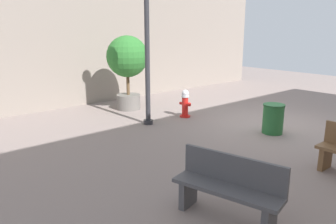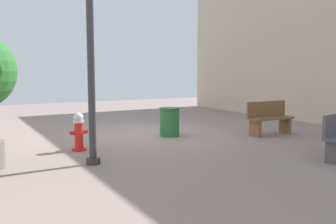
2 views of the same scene
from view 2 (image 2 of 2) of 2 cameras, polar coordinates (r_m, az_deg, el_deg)
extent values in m
plane|color=gray|center=(10.91, -3.40, -3.28)|extent=(23.40, 23.40, 0.00)
cylinder|color=red|center=(8.85, -13.41, -5.55)|extent=(0.33, 0.33, 0.05)
cylinder|color=red|center=(8.79, -13.47, -3.51)|extent=(0.20, 0.20, 0.59)
cylinder|color=silver|center=(8.74, -13.52, -1.40)|extent=(0.25, 0.25, 0.06)
sphere|color=silver|center=(8.73, -13.54, -0.80)|extent=(0.23, 0.23, 0.23)
cylinder|color=red|center=(8.73, -14.35, -3.13)|extent=(0.14, 0.10, 0.09)
cylinder|color=red|center=(8.83, -12.62, -2.97)|extent=(0.14, 0.10, 0.09)
cylinder|color=red|center=(8.93, -13.86, -3.16)|extent=(0.13, 0.15, 0.11)
cube|color=brown|center=(11.39, 17.44, -2.01)|extent=(0.10, 0.40, 0.45)
cube|color=brown|center=(10.61, 13.18, -2.49)|extent=(0.10, 0.40, 0.45)
cube|color=brown|center=(10.96, 15.42, -0.92)|extent=(1.42, 0.45, 0.06)
cube|color=brown|center=(11.07, 14.78, 0.47)|extent=(1.42, 0.07, 0.44)
cube|color=#4C4C51|center=(8.03, 24.26, -5.70)|extent=(0.19, 0.41, 0.45)
cylinder|color=#2D2D33|center=(7.53, -11.37, -7.33)|extent=(0.28, 0.28, 0.12)
cylinder|color=#2D2D33|center=(7.33, -11.73, 8.97)|extent=(0.14, 0.14, 4.11)
cylinder|color=#266633|center=(10.43, 0.23, -1.63)|extent=(0.54, 0.54, 0.75)
cylinder|color=#1E5128|center=(10.38, 0.23, 0.55)|extent=(0.57, 0.57, 0.04)
camera|label=1|loc=(9.95, 54.01, 9.17)|focal=35.80mm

